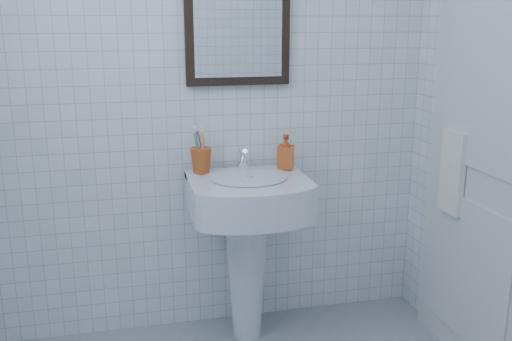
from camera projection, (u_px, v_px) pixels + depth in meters
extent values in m
cube|color=white|center=(208.00, 83.00, 2.73)|extent=(2.20, 0.02, 2.50)
cone|color=white|center=(247.00, 272.00, 2.81)|extent=(0.22, 0.22, 0.69)
cube|color=white|center=(248.00, 195.00, 2.66)|extent=(0.55, 0.39, 0.17)
cube|color=white|center=(242.00, 172.00, 2.78)|extent=(0.55, 0.10, 0.03)
cylinder|color=silver|center=(250.00, 178.00, 2.61)|extent=(0.34, 0.34, 0.01)
cylinder|color=white|center=(243.00, 166.00, 2.75)|extent=(0.05, 0.05, 0.05)
cylinder|color=white|center=(243.00, 155.00, 2.72)|extent=(0.02, 0.09, 0.07)
cylinder|color=white|center=(242.00, 157.00, 2.76)|extent=(0.03, 0.05, 0.09)
imported|color=#C34B13|center=(286.00, 152.00, 2.78)|extent=(0.10, 0.10, 0.17)
cube|color=black|center=(238.00, 18.00, 2.66)|extent=(0.50, 0.04, 0.62)
cube|color=white|center=(239.00, 18.00, 2.65)|extent=(0.42, 0.00, 0.54)
cube|color=silver|center=(485.00, 152.00, 2.41)|extent=(0.04, 0.80, 2.00)
torus|color=white|center=(460.00, 133.00, 2.55)|extent=(0.01, 0.18, 0.18)
cube|color=white|center=(452.00, 173.00, 2.59)|extent=(0.03, 0.16, 0.38)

